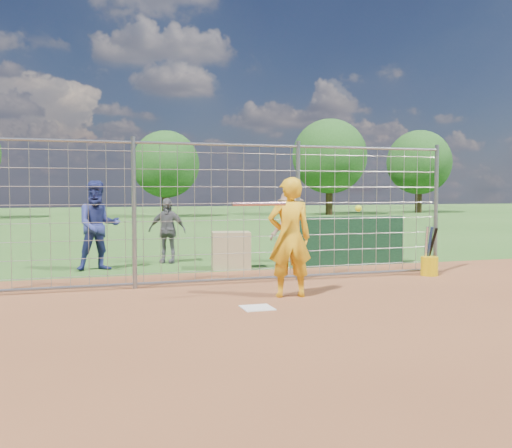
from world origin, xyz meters
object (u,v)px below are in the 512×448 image
object	(u,v)px
batter	(290,237)
bystander_c	(290,226)
bucket_with_bats	(429,263)
equipment_bin	(231,250)
bystander_a	(98,226)
bystander_b	(167,231)

from	to	relation	value
batter	bystander_c	world-z (taller)	batter
bystander_c	bucket_with_bats	bearing A→B (deg)	108.50
batter	bucket_with_bats	world-z (taller)	batter
equipment_bin	bucket_with_bats	bearing A→B (deg)	-20.30
batter	equipment_bin	size ratio (longest dim) A/B	2.37
bystander_a	bucket_with_bats	bearing A→B (deg)	-31.13
bystander_a	bystander_c	xyz separation A→B (m)	(4.38, 0.13, -0.11)
bystander_a	bystander_c	bearing A→B (deg)	-5.38
bucket_with_bats	equipment_bin	bearing A→B (deg)	149.01
batter	bystander_a	size ratio (longest dim) A/B	1.00
batter	bystander_c	bearing A→B (deg)	-101.84
equipment_bin	bucket_with_bats	distance (m)	4.07
batter	equipment_bin	bearing A→B (deg)	-79.80
equipment_bin	batter	bearing A→B (deg)	-78.53
bystander_b	bucket_with_bats	size ratio (longest dim) A/B	1.54
bucket_with_bats	batter	bearing A→B (deg)	-159.82
batter	equipment_bin	xyz separation A→B (m)	(-0.05, 3.36, -0.55)
bystander_a	bystander_b	size ratio (longest dim) A/B	1.25
bystander_a	bucket_with_bats	distance (m)	6.83
bystander_b	bystander_a	bearing A→B (deg)	-127.67
bystander_a	bystander_c	distance (m)	4.38
bystander_b	batter	bearing A→B (deg)	-50.48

